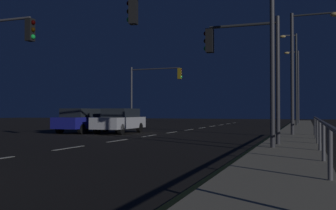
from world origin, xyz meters
The scene contains 13 objects.
ground_plane centered at (0.00, 17.50, 0.00)m, with size 112.00×112.00×0.00m, color black.
sidewalk_right centered at (7.85, 17.50, 0.07)m, with size 2.19×77.00×0.14m, color gray.
lane_markings_center centered at (0.00, 21.00, 0.01)m, with size 0.14×50.00×0.01m.
lane_edge_line centered at (6.50, 22.50, 0.01)m, with size 0.14×53.00×0.01m.
car centered at (-5.27, 18.59, 0.82)m, with size 2.03×4.48×1.57m.
car_oncoming centered at (-2.80, 18.94, 0.82)m, with size 1.85×4.41×1.57m.
traffic_light_mid_left centered at (5.09, 9.81, 4.20)m, with size 5.21×1.00×5.68m.
traffic_light_near_left centered at (-4.86, 29.94, 3.96)m, with size 5.13×0.48×5.54m.
traffic_light_near_right centered at (6.10, 11.67, 3.52)m, with size 2.96×0.34×4.84m.
street_lamp_mid_block centered at (7.38, 40.64, 4.73)m, with size 1.53×0.71×7.76m.
street_lamp_corner centered at (7.36, 33.79, 5.02)m, with size 1.55×0.57×8.31m.
street_lamp_median centered at (8.15, 18.36, 4.15)m, with size 2.54×0.36×6.51m.
barrier_fence centered at (8.80, 8.18, 0.87)m, with size 0.09×20.46×0.98m.
Camera 1 is at (8.40, -3.81, 1.36)m, focal length 42.44 mm.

